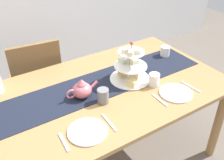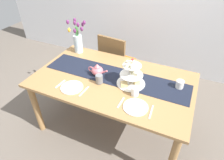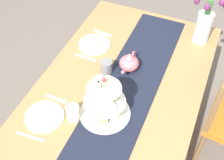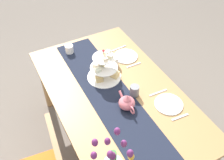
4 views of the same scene
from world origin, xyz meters
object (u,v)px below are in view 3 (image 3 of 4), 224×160
at_px(mug_grey, 106,67).
at_px(dinner_plate_left, 95,44).
at_px(tulip_vase, 205,22).
at_px(dinner_plate_right, 44,117).
at_px(dining_table, 118,98).
at_px(mug_white_text, 73,113).
at_px(knife_left, 86,57).
at_px(tiered_cake_stand, 105,103).
at_px(fork_right, 57,99).
at_px(fork_left, 103,33).
at_px(teapot, 129,63).
at_px(knife_right, 31,137).

bearing_deg(mug_grey, dinner_plate_left, -138.96).
bearing_deg(tulip_vase, dinner_plate_right, -33.68).
bearing_deg(dining_table, dinner_plate_left, -135.37).
bearing_deg(mug_white_text, knife_left, -161.54).
relative_size(dining_table, mug_white_text, 18.12).
distance_m(tiered_cake_stand, fork_right, 0.33).
xyz_separation_m(dining_table, fork_left, (-0.46, -0.31, 0.10)).
xyz_separation_m(tiered_cake_stand, fork_right, (0.02, -0.31, -0.09)).
relative_size(tiered_cake_stand, fork_right, 2.03).
bearing_deg(dinner_plate_left, dining_table, 44.63).
relative_size(teapot, mug_grey, 2.51).
height_order(dining_table, teapot, teapot).
bearing_deg(fork_right, dinner_plate_right, 0.00).
height_order(dinner_plate_left, fork_right, dinner_plate_left).
distance_m(dinner_plate_right, fork_right, 0.15).
relative_size(tiered_cake_stand, tulip_vase, 0.69).
bearing_deg(tulip_vase, knife_right, -30.31).
xyz_separation_m(tulip_vase, dinner_plate_right, (1.04, -0.69, -0.16)).
xyz_separation_m(dinner_plate_left, mug_white_text, (0.62, 0.16, 0.04)).
xyz_separation_m(dinner_plate_left, knife_left, (0.14, 0.00, -0.00)).
xyz_separation_m(teapot, mug_white_text, (0.49, -0.15, -0.01)).
height_order(dining_table, dinner_plate_left, dinner_plate_left).
xyz_separation_m(dining_table, mug_grey, (-0.10, -0.12, 0.14)).
height_order(fork_left, knife_left, same).
relative_size(fork_left, knife_left, 0.88).
distance_m(knife_left, mug_grey, 0.21).
relative_size(dining_table, tulip_vase, 3.90).
bearing_deg(teapot, tulip_vase, 141.81).
height_order(knife_left, knife_right, same).
bearing_deg(knife_left, teapot, 92.79).
relative_size(tiered_cake_stand, fork_left, 2.03).
distance_m(teapot, dinner_plate_right, 0.64).
relative_size(tulip_vase, mug_white_text, 4.65).
bearing_deg(knife_right, teapot, 155.89).
relative_size(knife_left, mug_grey, 1.79).
bearing_deg(dinner_plate_right, tiered_cake_stand, 117.52).
relative_size(dinner_plate_left, fork_right, 1.53).
bearing_deg(knife_right, dinner_plate_left, 180.00).
distance_m(tulip_vase, dinner_plate_right, 1.26).
relative_size(tulip_vase, fork_left, 2.94).
distance_m(tiered_cake_stand, dinner_plate_left, 0.62).
bearing_deg(knife_right, fork_left, 180.00).
bearing_deg(tiered_cake_stand, dinner_plate_right, -62.48).
distance_m(knife_left, fork_right, 0.40).
height_order(teapot, fork_left, teapot).
bearing_deg(mug_white_text, dining_table, 153.13).
distance_m(dinner_plate_left, fork_right, 0.54).
bearing_deg(knife_left, mug_grey, 68.81).
bearing_deg(mug_grey, tiered_cake_stand, 21.91).
height_order(tulip_vase, fork_right, tulip_vase).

